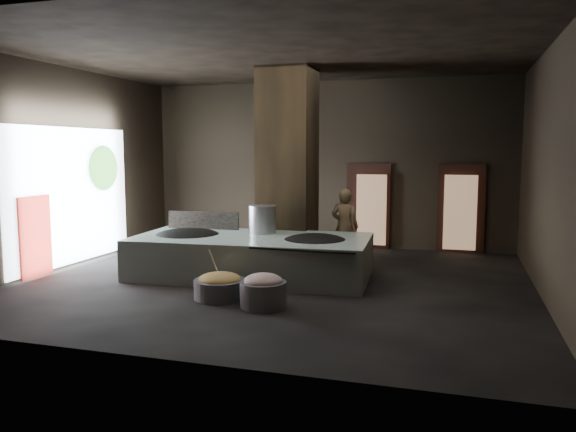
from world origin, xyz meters
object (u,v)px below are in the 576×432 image
(wok_right, at_px, (315,244))
(veg_basin, at_px, (220,289))
(hearth_platform, at_px, (252,256))
(wok_left, at_px, (188,238))
(cook, at_px, (345,227))
(stock_pot, at_px, (262,220))
(meat_basin, at_px, (263,294))

(wok_right, relative_size, veg_basin, 1.54)
(hearth_platform, height_order, wok_left, wok_left)
(cook, bearing_deg, veg_basin, 73.22)
(stock_pot, bearing_deg, cook, 38.67)
(hearth_platform, height_order, cook, cook)
(wok_left, height_order, veg_basin, wok_left)
(wok_left, relative_size, wok_right, 1.07)
(wok_left, distance_m, veg_basin, 2.39)
(hearth_platform, distance_m, veg_basin, 1.83)
(stock_pot, xyz_separation_m, veg_basin, (0.02, -2.36, -0.96))
(hearth_platform, relative_size, cook, 2.76)
(stock_pot, bearing_deg, veg_basin, -89.53)
(wok_left, bearing_deg, wok_right, 2.05)
(stock_pot, relative_size, meat_basin, 0.80)
(hearth_platform, relative_size, stock_pot, 7.67)
(wok_right, xyz_separation_m, veg_basin, (-1.28, -1.86, -0.58))
(wok_right, height_order, meat_basin, wok_right)
(wok_right, distance_m, meat_basin, 2.25)
(wok_right, relative_size, stock_pot, 2.25)
(wok_left, height_order, wok_right, wok_left)
(wok_left, bearing_deg, meat_basin, -40.07)
(wok_right, distance_m, cook, 1.78)
(hearth_platform, height_order, stock_pot, stock_pot)
(wok_right, height_order, cook, cook)
(wok_right, xyz_separation_m, cook, (0.27, 1.76, 0.13))
(hearth_platform, height_order, meat_basin, hearth_platform)
(hearth_platform, distance_m, cook, 2.47)
(wok_right, height_order, veg_basin, wok_right)
(hearth_platform, height_order, veg_basin, hearth_platform)
(hearth_platform, distance_m, stock_pot, 0.90)
(wok_left, xyz_separation_m, veg_basin, (1.52, -1.76, -0.58))
(hearth_platform, distance_m, wok_right, 1.39)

